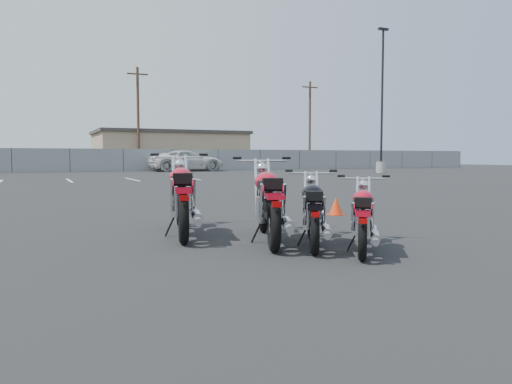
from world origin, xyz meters
name	(u,v)px	position (x,y,z in m)	size (l,w,h in m)	color
ground	(261,247)	(0.00, 0.00, 0.00)	(120.00, 120.00, 0.00)	black
motorcycle_front_red	(182,198)	(-0.62, 1.37, 0.54)	(1.11, 2.42, 1.19)	black
motorcycle_second_black	(313,212)	(0.66, -0.16, 0.43)	(1.27, 1.85, 0.95)	black
motorcycle_third_red	(269,203)	(0.28, 0.35, 0.52)	(1.27, 2.29, 1.14)	black
motorcycle_rear_red	(364,218)	(1.02, -0.73, 0.40)	(1.36, 1.65, 0.89)	black
training_cone_near	(336,206)	(2.81, 2.60, 0.17)	(0.29, 0.29, 0.35)	red
light_pole_east	(381,136)	(20.52, 23.76, 2.69)	(0.80, 0.70, 10.33)	gray
chainlink_fence	(70,160)	(0.00, 35.00, 0.90)	(80.06, 0.06, 1.80)	slate
tan_building_east	(169,150)	(10.00, 44.00, 1.86)	(14.40, 9.40, 3.70)	tan
utility_pole_c	(138,117)	(6.00, 39.00, 4.69)	(1.80, 0.24, 9.00)	#40291D
utility_pole_d	(310,123)	(24.00, 40.00, 4.69)	(1.80, 0.24, 9.00)	#40291D
parking_line_stripes	(35,181)	(-2.50, 20.00, 0.00)	(15.12, 4.00, 0.01)	silver
white_van	(187,155)	(8.74, 33.31, 1.31)	(6.90, 2.76, 2.62)	silver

